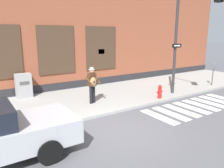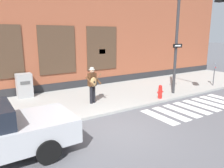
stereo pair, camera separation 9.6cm
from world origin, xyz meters
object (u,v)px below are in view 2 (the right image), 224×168
busker (93,83)px  traffic_light (192,24)px  parking_meter (214,71)px  fire_hydrant (160,92)px  utility_box (24,85)px

busker → traffic_light: size_ratio=0.32×
parking_meter → fire_hydrant: size_ratio=2.05×
parking_meter → utility_box: bearing=160.8°
busker → traffic_light: bearing=-21.6°
traffic_light → fire_hydrant: (-1.24, 0.63, -3.34)m
traffic_light → parking_meter: size_ratio=3.74×
busker → fire_hydrant: 3.50m
busker → utility_box: (-2.48, 2.83, -0.35)m
utility_box → parking_meter: bearing=-19.2°
utility_box → busker: bearing=-48.8°
traffic_light → parking_meter: bearing=13.7°
traffic_light → fire_hydrant: bearing=153.1°
busker → utility_box: bearing=131.2°
utility_box → fire_hydrant: size_ratio=1.76×
utility_box → fire_hydrant: utility_box is taller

